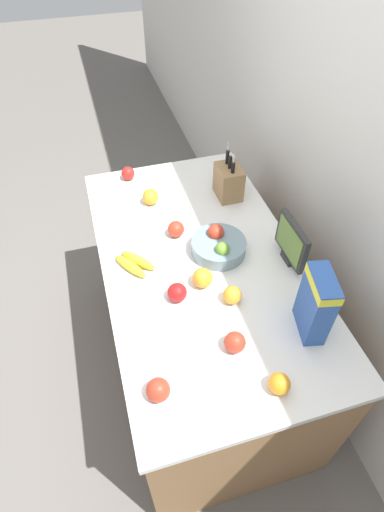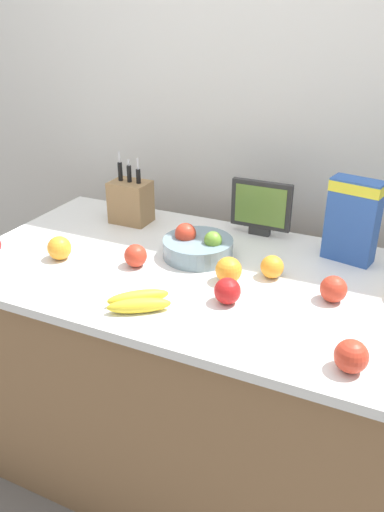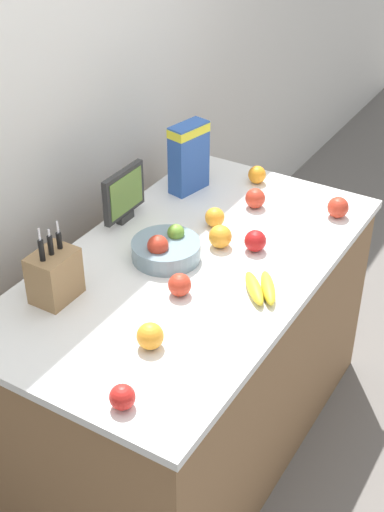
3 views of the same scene
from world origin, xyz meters
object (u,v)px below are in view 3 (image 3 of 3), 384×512
at_px(apple_by_knife_block, 255,241).
at_px(orange_near_bowl, 220,236).
at_px(banana_bunch, 261,288).
at_px(orange_by_cereal, 150,336).
at_px(apple_middle, 122,397).
at_px(orange_front_right, 257,175).
at_px(apple_leftmost, 338,207).
at_px(knife_block, 54,275).
at_px(orange_front_left, 215,217).
at_px(small_monitor, 124,194).
at_px(cereal_box, 189,155).
at_px(apple_front, 255,198).
at_px(fruit_bowl, 166,249).
at_px(apple_rightmost, 180,285).

distance_m(apple_by_knife_block, orange_near_bowl, 0.13).
xyz_separation_m(banana_bunch, orange_by_cereal, (-0.41, 0.16, 0.02)).
bearing_deg(apple_middle, orange_front_right, 11.54).
height_order(banana_bunch, apple_leftmost, apple_leftmost).
height_order(knife_block, orange_front_left, knife_block).
xyz_separation_m(knife_block, orange_by_cereal, (-0.05, -0.40, -0.05)).
height_order(small_monitor, apple_middle, small_monitor).
distance_m(knife_block, orange_near_bowl, 0.63).
height_order(cereal_box, apple_by_knife_block, cereal_box).
distance_m(apple_front, orange_near_bowl, 0.32).
bearing_deg(apple_middle, orange_by_cereal, 16.79).
height_order(fruit_bowl, orange_front_right, fruit_bowl).
height_order(banana_bunch, apple_rightmost, apple_rightmost).
bearing_deg(small_monitor, cereal_box, -12.70).
xyz_separation_m(banana_bunch, apple_middle, (-0.66, 0.09, 0.01)).
relative_size(apple_rightmost, orange_front_right, 1.03).
distance_m(apple_by_knife_block, orange_front_left, 0.22).
distance_m(apple_leftmost, orange_front_right, 0.41).
relative_size(knife_block, orange_near_bowl, 3.37).
bearing_deg(banana_bunch, orange_front_right, 27.77).
bearing_deg(apple_rightmost, fruit_bowl, 44.51).
bearing_deg(orange_front_left, orange_near_bowl, -142.72).
xyz_separation_m(apple_front, orange_front_left, (-0.21, 0.07, -0.00)).
height_order(apple_leftmost, orange_front_left, apple_leftmost).
distance_m(orange_front_left, orange_front_right, 0.40).
bearing_deg(apple_leftmost, apple_front, 107.86).
xyz_separation_m(banana_bunch, apple_by_knife_block, (0.22, 0.14, 0.02)).
relative_size(banana_bunch, orange_front_left, 2.62).
xyz_separation_m(apple_rightmost, orange_near_bowl, (0.32, 0.03, 0.00)).
bearing_deg(small_monitor, orange_front_left, -65.54).
height_order(small_monitor, apple_front, small_monitor).
bearing_deg(apple_front, apple_leftmost, -72.14).
bearing_deg(orange_by_cereal, apple_front, 7.10).
bearing_deg(apple_middle, orange_near_bowl, 11.20).
height_order(apple_rightmost, orange_front_left, apple_rightmost).
relative_size(apple_middle, orange_front_right, 0.96).
xyz_separation_m(apple_middle, apple_front, (1.16, 0.19, 0.00)).
xyz_separation_m(cereal_box, apple_front, (0.01, -0.30, -0.12)).
distance_m(knife_block, apple_middle, 0.56).
bearing_deg(apple_by_knife_block, apple_leftmost, -23.56).
relative_size(orange_front_left, orange_by_cereal, 0.91).
height_order(orange_front_left, orange_near_bowl, orange_near_bowl).
relative_size(apple_leftmost, orange_by_cereal, 1.00).
relative_size(knife_block, apple_middle, 3.95).
distance_m(fruit_bowl, apple_middle, 0.73).
distance_m(apple_by_knife_block, orange_front_right, 0.52).
relative_size(apple_front, orange_near_bowl, 0.94).
bearing_deg(knife_block, banana_bunch, -57.17).
height_order(apple_leftmost, orange_front_right, apple_leftmost).
xyz_separation_m(apple_rightmost, apple_leftmost, (0.75, -0.26, 0.00)).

